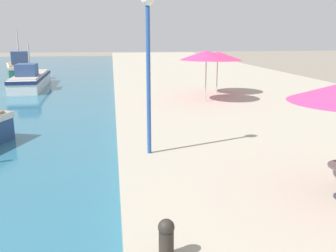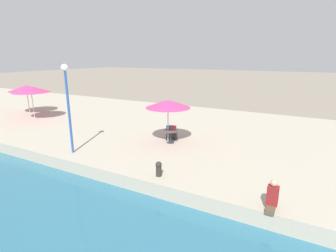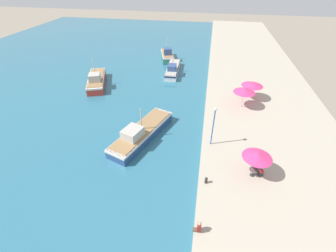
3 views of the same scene
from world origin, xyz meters
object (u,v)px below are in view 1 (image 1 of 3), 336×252
cafe_umbrella_white (206,55)px  cafe_umbrella_striped (218,56)px  fishing_boat_far (31,79)px  lamppost (148,47)px  mooring_bollard (166,237)px  fishing_boat_distant (20,69)px

cafe_umbrella_white → cafe_umbrella_striped: 2.93m
fishing_boat_far → cafe_umbrella_striped: (12.58, -8.80, 2.16)m
cafe_umbrella_striped → lamppost: bearing=-114.9°
mooring_bollard → cafe_umbrella_white: bearing=73.6°
mooring_bollard → cafe_umbrella_striped: bearing=71.8°
lamppost → fishing_boat_far: bearing=110.3°
cafe_umbrella_striped → lamppost: lamppost is taller
fishing_boat_distant → cafe_umbrella_white: size_ratio=2.39×
fishing_boat_distant → cafe_umbrella_white: fishing_boat_distant is taller
fishing_boat_far → mooring_bollard: (7.13, -25.38, 0.28)m
fishing_boat_far → fishing_boat_distant: bearing=106.0°
fishing_boat_far → cafe_umbrella_white: 16.18m
fishing_boat_far → lamppost: lamppost is taller
fishing_boat_far → cafe_umbrella_white: size_ratio=3.10×
fishing_boat_distant → mooring_bollard: fishing_boat_distant is taller
cafe_umbrella_striped → lamppost: 12.34m
mooring_bollard → lamppost: (0.26, 5.42, 2.74)m
fishing_boat_far → mooring_bollard: bearing=-77.0°
fishing_boat_far → cafe_umbrella_white: (11.23, -11.40, 2.35)m
cafe_umbrella_striped → mooring_bollard: (-5.45, -16.58, -1.88)m
cafe_umbrella_striped → fishing_boat_far: bearing=145.0°
cafe_umbrella_white → fishing_boat_far: bearing=134.6°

